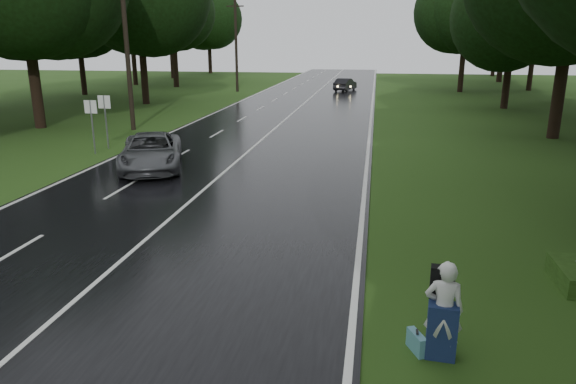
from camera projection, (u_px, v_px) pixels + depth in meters
The scene contains 17 objects.
ground at pixel (79, 299), 11.14m from camera, with size 160.00×160.00×0.00m, color #294B16.
road at pixel (267, 135), 30.08m from camera, with size 12.00×140.00×0.04m, color black.
lane_center at pixel (267, 135), 30.08m from camera, with size 0.12×140.00×0.01m, color silver.
grey_car at pixel (151, 152), 22.10m from camera, with size 2.43×5.27×1.47m, color #4D4F53.
far_car at pixel (345, 84), 56.08m from camera, with size 1.40×4.01×1.32m, color black.
hitchhiker at pixel (443, 313), 8.92m from camera, with size 0.69×0.63×1.80m.
suitcase at pixel (416, 342), 9.24m from camera, with size 0.15×0.51×0.36m, color teal.
utility_pole_mid at pixel (134, 130), 32.10m from camera, with size 1.80×0.28×10.18m, color black, non-canonical shape.
utility_pole_far at pixel (237, 92), 55.77m from camera, with size 1.80×0.28×9.54m, color black, non-canonical shape.
road_sign_a at pixel (95, 154), 25.32m from camera, with size 0.62×0.10×2.57m, color white, non-canonical shape.
road_sign_b at pixel (109, 149), 26.57m from camera, with size 0.64×0.10×2.67m, color white, non-canonical shape.
tree_left_d at pixel (41, 128), 32.85m from camera, with size 9.99×9.99×15.61m, color black, non-canonical shape.
tree_left_e at pixel (146, 104), 45.14m from camera, with size 9.79×9.79×15.29m, color black, non-canonical shape.
tree_left_f at pixel (177, 87), 61.15m from camera, with size 9.71×9.71×15.17m, color black, non-canonical shape.
tree_right_d at pixel (552, 138), 29.42m from camera, with size 9.97×9.97×15.58m, color black, non-canonical shape.
tree_right_e at pixel (504, 108), 42.14m from camera, with size 7.48×7.48×11.68m, color black, non-canonical shape.
tree_right_f at pixel (460, 92), 55.42m from camera, with size 9.36×9.36×14.63m, color black, non-canonical shape.
Camera 1 is at (6.04, -9.20, 5.31)m, focal length 32.72 mm.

